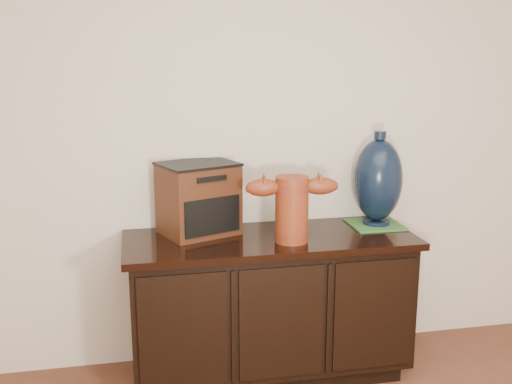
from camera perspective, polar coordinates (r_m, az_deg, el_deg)
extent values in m
plane|color=beige|center=(3.17, 0.29, 6.67)|extent=(4.50, 0.00, 4.50)
cube|color=black|center=(3.30, 1.27, -16.17)|extent=(1.29, 0.45, 0.08)
cube|color=black|center=(3.14, 1.30, -10.42)|extent=(1.40, 0.50, 0.64)
cube|color=black|center=(3.02, 1.33, -4.55)|extent=(1.46, 0.56, 0.03)
cube|color=black|center=(2.85, -6.94, -13.11)|extent=(0.41, 0.01, 0.56)
cube|color=black|center=(2.92, 2.45, -12.38)|extent=(0.41, 0.01, 0.56)
cube|color=black|center=(3.05, 11.15, -11.40)|extent=(0.41, 0.01, 0.56)
cylinder|color=maroon|center=(2.90, 3.43, -1.67)|extent=(0.17, 0.17, 0.32)
cylinder|color=#3F130C|center=(2.93, 3.40, -3.91)|extent=(0.18, 0.18, 0.03)
cylinder|color=#3F130C|center=(2.87, 3.46, 0.40)|extent=(0.18, 0.18, 0.03)
ellipsoid|color=maroon|center=(2.85, 0.70, 0.43)|extent=(0.18, 0.09, 0.09)
ellipsoid|color=maroon|center=(2.90, 6.17, 0.58)|extent=(0.18, 0.09, 0.09)
cube|color=#3E1D0F|center=(3.04, -5.51, -0.71)|extent=(0.43, 0.39, 0.35)
cube|color=black|center=(2.93, -4.15, -2.33)|extent=(0.28, 0.12, 0.18)
cube|color=black|center=(3.00, -5.59, 2.68)|extent=(0.45, 0.41, 0.01)
cube|color=#356B30|center=(3.27, 11.27, -3.05)|extent=(0.27, 0.27, 0.01)
cylinder|color=black|center=(3.27, 11.36, -2.80)|extent=(0.14, 0.14, 0.02)
ellipsoid|color=black|center=(3.22, 11.54, 1.11)|extent=(0.26, 0.26, 0.44)
cylinder|color=black|center=(3.18, 11.73, 5.33)|extent=(0.06, 0.06, 0.04)
cylinder|color=#5F1014|center=(3.10, 2.90, -2.43)|extent=(0.06, 0.06, 0.14)
cylinder|color=silver|center=(3.08, 2.92, -0.94)|extent=(0.05, 0.05, 0.02)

